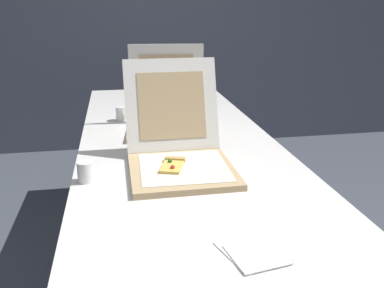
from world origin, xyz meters
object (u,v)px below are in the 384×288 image
(pizza_box_middle, at_px, (168,117))
(napkin_pile, at_px, (255,252))
(table, at_px, (180,153))
(cup_white_far, at_px, (121,114))
(pizza_box_front, at_px, (179,154))
(cup_white_near_left, at_px, (86,172))

(pizza_box_middle, xyz_separation_m, napkin_pile, (0.08, -1.09, -0.05))
(table, bearing_deg, cup_white_far, 119.16)
(pizza_box_front, distance_m, napkin_pile, 0.59)
(pizza_box_front, bearing_deg, cup_white_far, 105.26)
(table, height_order, cup_white_near_left, cup_white_near_left)
(table, bearing_deg, pizza_box_front, -98.86)
(pizza_box_middle, bearing_deg, pizza_box_front, -86.11)
(pizza_box_middle, relative_size, napkin_pile, 2.16)
(pizza_box_middle, distance_m, cup_white_far, 0.29)
(cup_white_near_left, bearing_deg, table, 42.14)
(cup_white_near_left, bearing_deg, pizza_box_front, 10.81)
(table, relative_size, cup_white_far, 34.85)
(pizza_box_middle, height_order, cup_white_far, pizza_box_middle)
(cup_white_far, bearing_deg, pizza_box_front, -74.44)
(table, bearing_deg, cup_white_near_left, -137.86)
(table, bearing_deg, napkin_pile, -86.27)
(table, height_order, pizza_box_front, pizza_box_front)
(pizza_box_middle, relative_size, cup_white_far, 5.72)
(table, distance_m, pizza_box_front, 0.29)
(pizza_box_middle, distance_m, cup_white_near_left, 0.68)
(pizza_box_front, xyz_separation_m, pizza_box_middle, (0.02, 0.51, 0.00))
(cup_white_near_left, bearing_deg, pizza_box_middle, 58.63)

